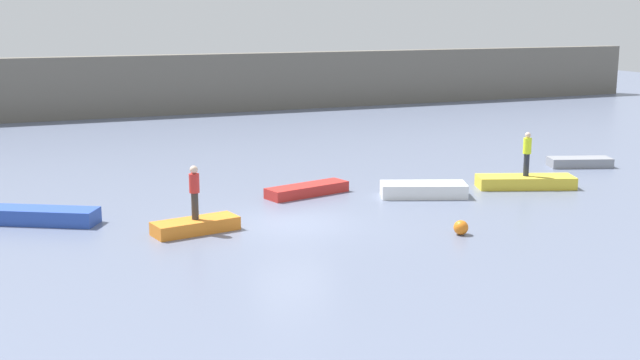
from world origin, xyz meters
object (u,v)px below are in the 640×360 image
at_px(rowboat_yellow, 525,182).
at_px(rowboat_white, 423,190).
at_px(mooring_buoy, 461,228).
at_px(rowboat_grey, 580,162).
at_px(person_hiviz_shirt, 527,152).
at_px(rowboat_orange, 196,226).
at_px(person_red_shirt, 194,189).
at_px(rowboat_blue, 40,216).
at_px(rowboat_red, 307,190).

bearing_deg(rowboat_yellow, rowboat_white, -162.16).
height_order(rowboat_yellow, mooring_buoy, rowboat_yellow).
distance_m(rowboat_white, mooring_buoy, 5.26).
xyz_separation_m(rowboat_grey, person_hiviz_shirt, (-4.90, -2.69, 1.22)).
relative_size(rowboat_orange, rowboat_white, 0.85).
relative_size(rowboat_grey, person_red_shirt, 1.60).
relative_size(rowboat_white, mooring_buoy, 6.87).
bearing_deg(rowboat_blue, person_hiviz_shirt, 24.70).
height_order(rowboat_orange, person_red_shirt, person_red_shirt).
bearing_deg(person_hiviz_shirt, rowboat_orange, -173.86).
bearing_deg(rowboat_orange, rowboat_red, 24.13).
relative_size(person_hiviz_shirt, mooring_buoy, 3.76).
height_order(rowboat_blue, rowboat_red, rowboat_blue).
height_order(rowboat_red, mooring_buoy, mooring_buoy).
xyz_separation_m(rowboat_yellow, person_red_shirt, (-13.51, -1.45, 1.14)).
bearing_deg(rowboat_orange, rowboat_yellow, -4.28).
height_order(rowboat_orange, rowboat_red, rowboat_orange).
bearing_deg(person_hiviz_shirt, mooring_buoy, -141.03).
xyz_separation_m(rowboat_red, rowboat_yellow, (8.36, -2.09, 0.04)).
distance_m(rowboat_red, person_hiviz_shirt, 8.71).
distance_m(rowboat_white, rowboat_grey, 9.70).
relative_size(rowboat_white, person_red_shirt, 1.85).
bearing_deg(rowboat_blue, rowboat_white, 23.80).
bearing_deg(person_hiviz_shirt, rowboat_yellow, 0.00).
bearing_deg(mooring_buoy, person_hiviz_shirt, 38.97).
xyz_separation_m(rowboat_white, person_red_shirt, (-9.05, -1.63, 1.12)).
distance_m(rowboat_blue, person_red_shirt, 5.47).
xyz_separation_m(rowboat_blue, mooring_buoy, (11.94, -6.41, -0.03)).
relative_size(rowboat_orange, mooring_buoy, 5.85).
bearing_deg(rowboat_orange, rowboat_blue, 135.32).
relative_size(rowboat_blue, rowboat_yellow, 1.01).
relative_size(rowboat_orange, person_red_shirt, 1.57).
height_order(rowboat_yellow, person_hiviz_shirt, person_hiviz_shirt).
distance_m(rowboat_grey, person_red_shirt, 18.91).
relative_size(rowboat_red, mooring_buoy, 7.21).
height_order(rowboat_white, rowboat_grey, rowboat_white).
relative_size(rowboat_orange, person_hiviz_shirt, 1.55).
xyz_separation_m(rowboat_blue, person_red_shirt, (4.42, -3.01, 1.12)).
height_order(rowboat_orange, rowboat_white, rowboat_white).
distance_m(rowboat_red, mooring_buoy, 7.34).
bearing_deg(person_red_shirt, rowboat_white, 10.21).
relative_size(rowboat_blue, rowboat_grey, 1.39).
bearing_deg(mooring_buoy, rowboat_orange, 155.66).
bearing_deg(person_red_shirt, rowboat_orange, -3.58).
bearing_deg(rowboat_red, rowboat_orange, -159.94).
height_order(rowboat_red, person_red_shirt, person_red_shirt).
height_order(rowboat_blue, rowboat_grey, rowboat_blue).
height_order(rowboat_orange, person_hiviz_shirt, person_hiviz_shirt).
xyz_separation_m(person_red_shirt, person_hiviz_shirt, (13.51, 1.45, 0.05)).
distance_m(rowboat_orange, rowboat_red, 6.25).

